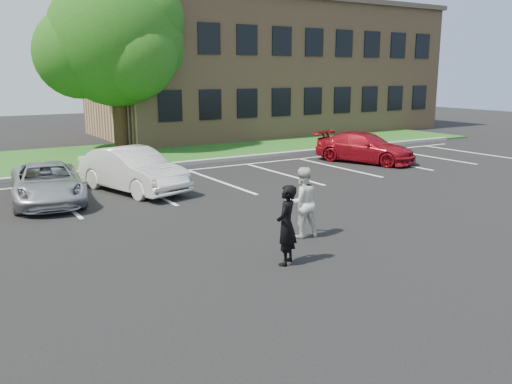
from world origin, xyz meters
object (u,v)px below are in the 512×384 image
at_px(tree, 117,42).
at_px(man_black_suit, 286,225).
at_px(office_building, 267,68).
at_px(car_red_compact, 365,148).
at_px(car_silver_minivan, 47,183).
at_px(car_white_sedan, 133,170).
at_px(man_white_shirt, 302,202).

bearing_deg(tree, man_black_suit, -98.28).
height_order(office_building, man_black_suit, office_building).
relative_size(tree, car_red_compact, 1.98).
xyz_separation_m(tree, car_silver_minivan, (-5.70, -10.12, -4.75)).
distance_m(car_silver_minivan, car_white_sedan, 2.75).
height_order(man_black_suit, car_red_compact, man_black_suit).
height_order(man_black_suit, car_white_sedan, man_black_suit).
xyz_separation_m(car_silver_minivan, car_red_compact, (13.46, 0.54, 0.05)).
bearing_deg(tree, car_silver_minivan, -119.39).
distance_m(man_black_suit, car_red_compact, 13.67).
bearing_deg(tree, man_white_shirt, -94.25).
distance_m(man_white_shirt, car_silver_minivan, 8.22).
bearing_deg(car_silver_minivan, office_building, 47.34).
relative_size(office_building, car_silver_minivan, 5.20).
xyz_separation_m(man_black_suit, car_silver_minivan, (-3.02, 8.29, -0.24)).
relative_size(man_white_shirt, car_silver_minivan, 0.39).
height_order(office_building, car_red_compact, office_building).
distance_m(man_white_shirt, car_red_compact, 11.70).
relative_size(car_silver_minivan, car_red_compact, 0.97).
xyz_separation_m(office_building, car_red_compact, (-3.70, -13.55, -3.51)).
height_order(man_black_suit, car_silver_minivan, man_black_suit).
height_order(man_white_shirt, car_silver_minivan, man_white_shirt).
relative_size(office_building, car_white_sedan, 5.11).
height_order(tree, car_red_compact, tree).
bearing_deg(office_building, car_white_sedan, -135.93).
xyz_separation_m(office_building, car_silver_minivan, (-17.15, -14.09, -3.56)).
bearing_deg(car_red_compact, car_white_sedan, 160.68).
relative_size(man_black_suit, man_white_shirt, 0.98).
xyz_separation_m(man_black_suit, car_red_compact, (10.44, 8.82, -0.19)).
bearing_deg(man_white_shirt, tree, -83.92).
bearing_deg(car_white_sedan, man_white_shirt, -92.09).
distance_m(tree, man_white_shirt, 17.67).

